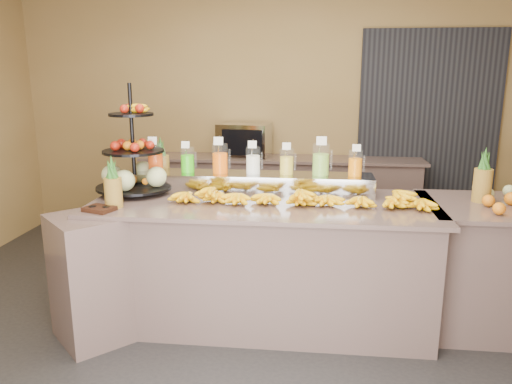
% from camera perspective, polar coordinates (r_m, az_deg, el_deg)
% --- Properties ---
extents(ground, '(6.00, 6.00, 0.00)m').
position_cam_1_polar(ground, '(3.71, 0.34, -16.33)').
color(ground, black).
rests_on(ground, ground).
extents(room_envelope, '(6.04, 5.02, 2.82)m').
position_cam_1_polar(room_envelope, '(3.99, 4.38, 13.89)').
color(room_envelope, olive).
rests_on(room_envelope, ground).
extents(buffet_counter, '(2.75, 1.25, 0.93)m').
position_cam_1_polar(buffet_counter, '(3.76, -0.99, -8.08)').
color(buffet_counter, gray).
rests_on(buffet_counter, ground).
extents(right_counter, '(1.08, 0.88, 0.93)m').
position_cam_1_polar(right_counter, '(4.09, 25.66, -7.61)').
color(right_counter, gray).
rests_on(right_counter, ground).
extents(back_ledge, '(3.10, 0.55, 0.93)m').
position_cam_1_polar(back_ledge, '(5.63, 2.80, -0.66)').
color(back_ledge, gray).
rests_on(back_ledge, ground).
extents(pitcher_tray, '(1.85, 0.30, 0.15)m').
position_cam_1_polar(pitcher_tray, '(3.90, -0.33, 1.04)').
color(pitcher_tray, gray).
rests_on(pitcher_tray, buffet_counter).
extents(juice_pitcher_orange_a, '(0.12, 0.13, 0.29)m').
position_cam_1_polar(juice_pitcher_orange_a, '(4.03, -11.43, 3.71)').
color(juice_pitcher_orange_a, silver).
rests_on(juice_pitcher_orange_a, pitcher_tray).
extents(juice_pitcher_green, '(0.11, 0.11, 0.26)m').
position_cam_1_polar(juice_pitcher_green, '(3.96, -7.83, 3.52)').
color(juice_pitcher_green, silver).
rests_on(juice_pitcher_green, pitcher_tray).
extents(juice_pitcher_orange_b, '(0.12, 0.13, 0.30)m').
position_cam_1_polar(juice_pitcher_orange_b, '(3.91, -4.13, 3.66)').
color(juice_pitcher_orange_b, silver).
rests_on(juice_pitcher_orange_b, pitcher_tray).
extents(juice_pitcher_milk, '(0.11, 0.12, 0.27)m').
position_cam_1_polar(juice_pitcher_milk, '(3.87, -0.33, 3.46)').
color(juice_pitcher_milk, silver).
rests_on(juice_pitcher_milk, pitcher_tray).
extents(juice_pitcher_lemon, '(0.11, 0.11, 0.26)m').
position_cam_1_polar(juice_pitcher_lemon, '(3.85, 3.52, 3.33)').
color(juice_pitcher_lemon, silver).
rests_on(juice_pitcher_lemon, pitcher_tray).
extents(juice_pitcher_lime, '(0.13, 0.14, 0.32)m').
position_cam_1_polar(juice_pitcher_lime, '(3.84, 7.41, 3.49)').
color(juice_pitcher_lime, silver).
rests_on(juice_pitcher_lime, pitcher_tray).
extents(juice_pitcher_orange_c, '(0.11, 0.11, 0.26)m').
position_cam_1_polar(juice_pitcher_orange_c, '(3.86, 11.27, 3.09)').
color(juice_pitcher_orange_c, silver).
rests_on(juice_pitcher_orange_c, pitcher_tray).
extents(banana_heap, '(1.88, 0.17, 0.16)m').
position_cam_1_polar(banana_heap, '(3.58, 5.13, -0.41)').
color(banana_heap, '#ECAD0B').
rests_on(banana_heap, buffet_counter).
extents(fruit_stand, '(0.69, 0.69, 0.84)m').
position_cam_1_polar(fruit_stand, '(3.97, -13.25, 2.96)').
color(fruit_stand, black).
rests_on(fruit_stand, buffet_counter).
extents(condiment_caddy, '(0.23, 0.20, 0.03)m').
position_cam_1_polar(condiment_caddy, '(3.55, -17.47, -1.86)').
color(condiment_caddy, black).
rests_on(condiment_caddy, buffet_counter).
extents(pineapple_left_a, '(0.12, 0.12, 0.37)m').
position_cam_1_polar(pineapple_left_a, '(3.60, -16.02, 0.39)').
color(pineapple_left_a, brown).
rests_on(pineapple_left_a, buffet_counter).
extents(pineapple_left_b, '(0.13, 0.13, 0.41)m').
position_cam_1_polar(pineapple_left_b, '(4.21, -10.77, 2.82)').
color(pineapple_left_b, brown).
rests_on(pineapple_left_b, buffet_counter).
extents(right_fruit_pile, '(0.46, 0.44, 0.24)m').
position_cam_1_polar(right_fruit_pile, '(3.88, 27.09, -0.51)').
color(right_fruit_pile, brown).
rests_on(right_fruit_pile, right_counter).
extents(oven_warmer, '(0.60, 0.45, 0.37)m').
position_cam_1_polar(oven_warmer, '(5.55, -1.32, 5.95)').
color(oven_warmer, gray).
rests_on(oven_warmer, back_ledge).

